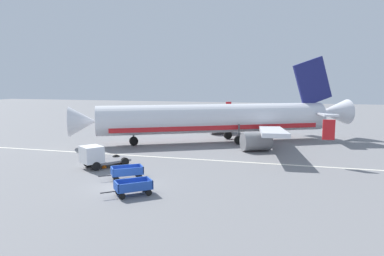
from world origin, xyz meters
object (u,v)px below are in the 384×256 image
airplane (223,119)px  traffic_cone_near_plane (104,165)px  baggage_cart_nearest (133,187)px  service_truck_beside_carts (97,156)px  baggage_cart_second_in_row (127,172)px  traffic_cone_mid_apron (119,160)px

airplane → traffic_cone_near_plane: (-7.86, -16.89, -2.75)m
baggage_cart_nearest → traffic_cone_near_plane: bearing=132.1°
baggage_cart_nearest → service_truck_beside_carts: size_ratio=0.68×
service_truck_beside_carts → traffic_cone_near_plane: size_ratio=7.61×
baggage_cart_second_in_row → service_truck_beside_carts: 5.16m
baggage_cart_nearest → baggage_cart_second_in_row: size_ratio=0.96×
baggage_cart_nearest → service_truck_beside_carts: 9.19m
baggage_cart_nearest → traffic_cone_mid_apron: bearing=122.6°
baggage_cart_nearest → traffic_cone_near_plane: (-5.98, 6.61, -0.30)m
baggage_cart_second_in_row → service_truck_beside_carts: (-4.34, 2.74, 0.50)m
airplane → baggage_cart_second_in_row: (-4.12, -19.85, -2.45)m
airplane → baggage_cart_second_in_row: airplane is taller
baggage_cart_nearest → baggage_cart_second_in_row: (-2.24, 3.65, 0.00)m
baggage_cart_second_in_row → service_truck_beside_carts: bearing=147.7°
airplane → service_truck_beside_carts: airplane is taller
service_truck_beside_carts → traffic_cone_near_plane: 1.02m
service_truck_beside_carts → traffic_cone_mid_apron: service_truck_beside_carts is taller
traffic_cone_near_plane → traffic_cone_mid_apron: (0.30, 2.27, 0.01)m
service_truck_beside_carts → traffic_cone_mid_apron: bearing=69.9°
airplane → service_truck_beside_carts: size_ratio=7.45×
service_truck_beside_carts → baggage_cart_second_in_row: bearing=-32.3°
airplane → traffic_cone_mid_apron: size_ratio=54.14×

